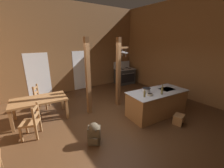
{
  "coord_description": "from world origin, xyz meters",
  "views": [
    {
      "loc": [
        -2.6,
        -3.48,
        2.59
      ],
      "look_at": [
        0.33,
        0.7,
        1.02
      ],
      "focal_mm": 23.03,
      "sensor_mm": 36.0,
      "label": 1
    }
  ],
  "objects_px": {
    "step_stool": "(179,119)",
    "bottle_short_on_counter": "(162,91)",
    "mixing_bowl_on_counter": "(150,94)",
    "bottle_tall_on_counter": "(145,94)",
    "ladderback_chair_near_window": "(32,122)",
    "stockpot_on_counter": "(146,90)",
    "dining_table": "(39,101)",
    "kitchen_island": "(157,103)",
    "ladderback_chair_by_post": "(40,97)",
    "backpack": "(94,133)",
    "stove_range": "(125,76)"
  },
  "relations": [
    {
      "from": "bottle_short_on_counter",
      "to": "kitchen_island",
      "type": "bearing_deg",
      "value": 62.77
    },
    {
      "from": "stockpot_on_counter",
      "to": "bottle_short_on_counter",
      "type": "height_order",
      "value": "bottle_short_on_counter"
    },
    {
      "from": "dining_table",
      "to": "backpack",
      "type": "distance_m",
      "value": 2.32
    },
    {
      "from": "stove_range",
      "to": "dining_table",
      "type": "height_order",
      "value": "stove_range"
    },
    {
      "from": "bottle_short_on_counter",
      "to": "ladderback_chair_by_post",
      "type": "bearing_deg",
      "value": 134.88
    },
    {
      "from": "mixing_bowl_on_counter",
      "to": "ladderback_chair_by_post",
      "type": "bearing_deg",
      "value": 132.48
    },
    {
      "from": "stove_range",
      "to": "dining_table",
      "type": "relative_size",
      "value": 0.74
    },
    {
      "from": "step_stool",
      "to": "stockpot_on_counter",
      "type": "bearing_deg",
      "value": 118.96
    },
    {
      "from": "ladderback_chair_near_window",
      "to": "kitchen_island",
      "type": "bearing_deg",
      "value": -16.61
    },
    {
      "from": "backpack",
      "to": "mixing_bowl_on_counter",
      "type": "height_order",
      "value": "mixing_bowl_on_counter"
    },
    {
      "from": "stove_range",
      "to": "backpack",
      "type": "relative_size",
      "value": 2.21
    },
    {
      "from": "kitchen_island",
      "to": "step_stool",
      "type": "bearing_deg",
      "value": -83.86
    },
    {
      "from": "step_stool",
      "to": "dining_table",
      "type": "distance_m",
      "value": 4.58
    },
    {
      "from": "stockpot_on_counter",
      "to": "bottle_tall_on_counter",
      "type": "xyz_separation_m",
      "value": [
        -0.34,
        -0.23,
        0.02
      ]
    },
    {
      "from": "kitchen_island",
      "to": "ladderback_chair_by_post",
      "type": "bearing_deg",
      "value": 138.59
    },
    {
      "from": "kitchen_island",
      "to": "stove_range",
      "type": "distance_m",
      "value": 3.97
    },
    {
      "from": "bottle_short_on_counter",
      "to": "backpack",
      "type": "bearing_deg",
      "value": 176.0
    },
    {
      "from": "ladderback_chair_near_window",
      "to": "bottle_short_on_counter",
      "type": "height_order",
      "value": "bottle_short_on_counter"
    },
    {
      "from": "step_stool",
      "to": "ladderback_chair_by_post",
      "type": "xyz_separation_m",
      "value": [
        -3.4,
        3.75,
        0.27
      ]
    },
    {
      "from": "stove_range",
      "to": "bottle_short_on_counter",
      "type": "bearing_deg",
      "value": -113.4
    },
    {
      "from": "bottle_tall_on_counter",
      "to": "stockpot_on_counter",
      "type": "bearing_deg",
      "value": 33.96
    },
    {
      "from": "backpack",
      "to": "stockpot_on_counter",
      "type": "relative_size",
      "value": 1.77
    },
    {
      "from": "backpack",
      "to": "bottle_short_on_counter",
      "type": "bearing_deg",
      "value": -4.0
    },
    {
      "from": "mixing_bowl_on_counter",
      "to": "backpack",
      "type": "bearing_deg",
      "value": 179.53
    },
    {
      "from": "ladderback_chair_by_post",
      "to": "stockpot_on_counter",
      "type": "relative_size",
      "value": 2.82
    },
    {
      "from": "kitchen_island",
      "to": "ladderback_chair_by_post",
      "type": "relative_size",
      "value": 2.36
    },
    {
      "from": "ladderback_chair_by_post",
      "to": "bottle_short_on_counter",
      "type": "xyz_separation_m",
      "value": [
        3.17,
        -3.18,
        0.56
      ]
    },
    {
      "from": "step_stool",
      "to": "bottle_short_on_counter",
      "type": "bearing_deg",
      "value": 111.81
    },
    {
      "from": "stockpot_on_counter",
      "to": "bottle_short_on_counter",
      "type": "relative_size",
      "value": 1.02
    },
    {
      "from": "dining_table",
      "to": "bottle_tall_on_counter",
      "type": "distance_m",
      "value": 3.44
    },
    {
      "from": "step_stool",
      "to": "ladderback_chair_by_post",
      "type": "height_order",
      "value": "ladderback_chair_by_post"
    },
    {
      "from": "stockpot_on_counter",
      "to": "bottle_tall_on_counter",
      "type": "distance_m",
      "value": 0.41
    },
    {
      "from": "ladderback_chair_near_window",
      "to": "bottle_tall_on_counter",
      "type": "xyz_separation_m",
      "value": [
        3.04,
        -1.24,
        0.53
      ]
    },
    {
      "from": "dining_table",
      "to": "bottle_tall_on_counter",
      "type": "relative_size",
      "value": 7.15
    },
    {
      "from": "mixing_bowl_on_counter",
      "to": "bottle_tall_on_counter",
      "type": "distance_m",
      "value": 0.25
    },
    {
      "from": "step_stool",
      "to": "bottle_short_on_counter",
      "type": "relative_size",
      "value": 1.26
    },
    {
      "from": "step_stool",
      "to": "dining_table",
      "type": "relative_size",
      "value": 0.23
    },
    {
      "from": "ladderback_chair_near_window",
      "to": "backpack",
      "type": "height_order",
      "value": "ladderback_chair_near_window"
    },
    {
      "from": "kitchen_island",
      "to": "bottle_tall_on_counter",
      "type": "relative_size",
      "value": 9.0
    },
    {
      "from": "kitchen_island",
      "to": "bottle_tall_on_counter",
      "type": "height_order",
      "value": "bottle_tall_on_counter"
    },
    {
      "from": "ladderback_chair_near_window",
      "to": "bottle_short_on_counter",
      "type": "xyz_separation_m",
      "value": [
        3.68,
        -1.41,
        0.56
      ]
    },
    {
      "from": "ladderback_chair_by_post",
      "to": "bottle_short_on_counter",
      "type": "distance_m",
      "value": 4.53
    },
    {
      "from": "step_stool",
      "to": "ladderback_chair_by_post",
      "type": "relative_size",
      "value": 0.44
    },
    {
      "from": "mixing_bowl_on_counter",
      "to": "bottle_short_on_counter",
      "type": "relative_size",
      "value": 0.55
    },
    {
      "from": "stockpot_on_counter",
      "to": "bottle_tall_on_counter",
      "type": "height_order",
      "value": "bottle_tall_on_counter"
    },
    {
      "from": "step_stool",
      "to": "backpack",
      "type": "distance_m",
      "value": 2.77
    },
    {
      "from": "kitchen_island",
      "to": "bottle_short_on_counter",
      "type": "bearing_deg",
      "value": -117.23
    },
    {
      "from": "bottle_tall_on_counter",
      "to": "ladderback_chair_near_window",
      "type": "bearing_deg",
      "value": 157.84
    },
    {
      "from": "stockpot_on_counter",
      "to": "mixing_bowl_on_counter",
      "type": "distance_m",
      "value": 0.26
    },
    {
      "from": "dining_table",
      "to": "backpack",
      "type": "height_order",
      "value": "dining_table"
    }
  ]
}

